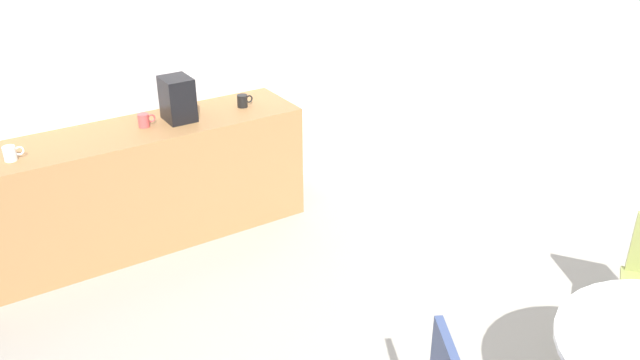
% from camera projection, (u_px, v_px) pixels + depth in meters
% --- Properties ---
extents(wall_back, '(6.00, 0.10, 2.60)m').
position_uv_depth(wall_back, '(172.00, 53.00, 5.04)').
color(wall_back, silver).
rests_on(wall_back, ground_plane).
extents(counter_block, '(2.54, 0.60, 0.90)m').
position_uv_depth(counter_block, '(134.00, 188.00, 4.91)').
color(counter_block, '#9E7042').
rests_on(counter_block, ground_plane).
extents(mug_white, '(0.13, 0.08, 0.09)m').
position_uv_depth(mug_white, '(243.00, 101.00, 5.12)').
color(mug_white, black).
rests_on(mug_white, counter_block).
extents(mug_green, '(0.13, 0.08, 0.09)m').
position_uv_depth(mug_green, '(144.00, 120.00, 4.76)').
color(mug_green, '#D84C4C').
rests_on(mug_green, counter_block).
extents(mug_red, '(0.13, 0.08, 0.09)m').
position_uv_depth(mug_red, '(10.00, 153.00, 4.25)').
color(mug_red, white).
rests_on(mug_red, counter_block).
extents(coffee_maker, '(0.20, 0.24, 0.32)m').
position_uv_depth(coffee_maker, '(177.00, 99.00, 4.83)').
color(coffee_maker, black).
rests_on(coffee_maker, counter_block).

